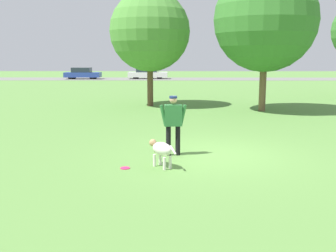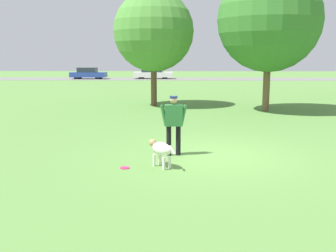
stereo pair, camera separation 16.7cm
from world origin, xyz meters
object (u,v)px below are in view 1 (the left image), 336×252
frisbee (125,168)px  parked_car_white (148,74)px  person (173,120)px  tree_mid_center (150,31)px  parked_car_blue (82,73)px  tree_near_right (265,20)px  dog (161,149)px

frisbee → parked_car_white: 37.43m
person → frisbee: 1.96m
tree_mid_center → parked_car_blue: 26.80m
tree_mid_center → parked_car_blue: (-9.22, 24.96, -3.24)m
tree_mid_center → parked_car_blue: size_ratio=1.45×
person → tree_near_right: (4.34, 8.69, 3.34)m
parked_car_blue → parked_car_white: size_ratio=0.90×
tree_near_right → person: bearing=-116.5°
tree_near_right → tree_mid_center: bearing=160.6°
person → frisbee: (-1.14, -1.29, -0.94)m
person → tree_near_right: size_ratio=0.24×
person → parked_car_blue: 37.08m
dog → tree_mid_center: 12.32m
frisbee → parked_car_blue: parked_car_blue is taller
tree_mid_center → parked_car_blue: bearing=110.3°
tree_near_right → parked_car_blue: size_ratio=1.62×
person → tree_mid_center: size_ratio=0.27×
dog → parked_car_blue: parked_car_blue is taller
frisbee → dog: bearing=8.2°
dog → parked_car_blue: (-10.11, 36.75, 0.21)m
tree_mid_center → parked_car_blue: tree_mid_center is taller
frisbee → tree_near_right: bearing=61.2°
dog → parked_car_white: bearing=-35.2°
dog → frisbee: dog is taller
frisbee → parked_car_blue: size_ratio=0.06×
parked_car_white → tree_near_right: bearing=-75.0°
tree_mid_center → parked_car_white: (-1.67, 25.46, -3.27)m
parked_car_white → person: bearing=-85.2°
dog → parked_car_blue: bearing=-23.8°
parked_car_blue → frisbee: bearing=-74.8°
person → frisbee: person is taller
tree_mid_center → parked_car_white: 25.73m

